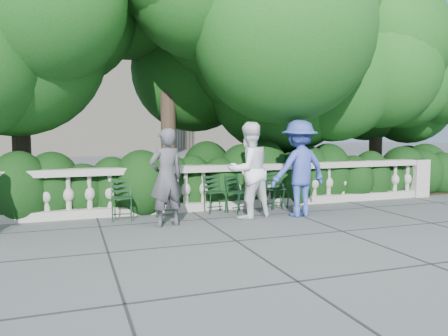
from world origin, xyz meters
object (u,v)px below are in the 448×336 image
object	(u,v)px
chair_f	(277,209)
chair_b	(218,214)
chair_e	(280,209)
person_casual_man	(249,170)
person_woman_grey	(166,177)
chair_c	(166,217)
chair_d	(243,214)
person_older_blue	(299,168)
chair_a	(122,222)

from	to	relation	value
chair_f	chair_b	bearing A→B (deg)	155.95
chair_e	person_casual_man	world-z (taller)	person_casual_man
chair_e	person_woman_grey	bearing A→B (deg)	-166.83
person_woman_grey	person_casual_man	distance (m)	1.74
chair_f	person_casual_man	size ratio (longest dim) A/B	0.43
chair_c	chair_e	bearing A→B (deg)	11.88
chair_d	person_older_blue	size ratio (longest dim) A/B	0.42
chair_c	chair_d	size ratio (longest dim) A/B	1.00
chair_f	person_older_blue	xyz separation A→B (m)	(0.08, -0.83, 0.99)
chair_d	chair_f	world-z (taller)	same
person_woman_grey	person_older_blue	xyz separation A→B (m)	(2.78, 0.03, 0.08)
person_older_blue	person_woman_grey	bearing A→B (deg)	-8.03
chair_b	chair_f	world-z (taller)	same
chair_a	chair_b	distance (m)	2.02
chair_e	chair_d	bearing A→B (deg)	-171.63
chair_f	chair_a	bearing A→B (deg)	157.78
chair_f	person_woman_grey	bearing A→B (deg)	172.34
chair_f	person_casual_man	xyz separation A→B (m)	(-0.98, -0.66, 0.97)
chair_e	person_woman_grey	xyz separation A→B (m)	(-2.78, -0.85, 0.91)
chair_b	person_older_blue	distance (m)	1.97
chair_d	person_woman_grey	size ratio (longest dim) A/B	0.46
person_woman_grey	person_older_blue	size ratio (longest dim) A/B	0.92
chair_b	chair_e	size ratio (longest dim) A/B	1.00
chair_d	person_older_blue	world-z (taller)	person_older_blue
chair_f	person_woman_grey	size ratio (longest dim) A/B	0.46
chair_f	person_older_blue	size ratio (longest dim) A/B	0.42
chair_a	person_casual_man	world-z (taller)	person_casual_man
chair_f	person_older_blue	world-z (taller)	person_older_blue
chair_b	person_casual_man	size ratio (longest dim) A/B	0.43
chair_f	person_woman_grey	distance (m)	2.98
person_woman_grey	person_older_blue	distance (m)	2.78
chair_b	person_woman_grey	size ratio (longest dim) A/B	0.46
person_older_blue	chair_a	bearing A→B (deg)	-19.04
chair_e	chair_b	bearing A→B (deg)	177.14
chair_e	person_older_blue	world-z (taller)	person_older_blue
chair_c	chair_d	xyz separation A→B (m)	(1.64, -0.18, 0.00)
chair_c	chair_d	bearing A→B (deg)	4.91
chair_d	chair_e	xyz separation A→B (m)	(0.99, 0.21, 0.00)
chair_a	chair_f	world-z (taller)	same
chair_e	chair_f	bearing A→B (deg)	174.28
chair_a	chair_d	bearing A→B (deg)	4.75
chair_a	person_casual_man	bearing A→B (deg)	-5.32
person_casual_man	person_older_blue	bearing A→B (deg)	157.38
chair_a	chair_c	world-z (taller)	same
chair_b	chair_f	xyz separation A→B (m)	(1.43, 0.03, 0.00)
chair_e	person_older_blue	bearing A→B (deg)	-94.21
chair_b	chair_c	size ratio (longest dim) A/B	1.00
chair_e	person_older_blue	xyz separation A→B (m)	(-0.01, -0.82, 0.99)
person_casual_man	chair_b	bearing A→B (deg)	-67.59
person_older_blue	chair_f	bearing A→B (deg)	-93.38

